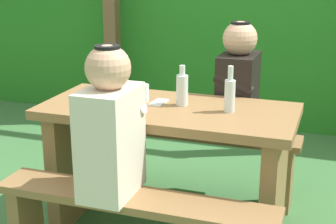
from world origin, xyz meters
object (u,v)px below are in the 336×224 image
(cell_phone, at_px, (159,103))
(bottle_left, at_px, (230,94))
(bench_near, at_px, (134,220))
(person_white_shirt, at_px, (110,127))
(person_black_coat, at_px, (238,84))
(bottle_right, at_px, (182,89))
(drinking_glass, at_px, (142,93))
(bench_far, at_px, (193,148))
(picnic_table, at_px, (168,148))

(cell_phone, bearing_deg, bottle_left, -1.47)
(bench_near, xyz_separation_m, bottle_left, (0.34, 0.52, 0.53))
(person_white_shirt, distance_m, person_black_coat, 1.08)
(bottle_left, relative_size, bottle_right, 1.10)
(person_white_shirt, bearing_deg, drinking_glass, 96.42)
(bench_far, xyz_separation_m, person_white_shirt, (-0.11, -1.01, 0.46))
(person_black_coat, bearing_deg, picnic_table, -119.62)
(drinking_glass, relative_size, bottle_left, 0.40)
(picnic_table, bearing_deg, bench_far, 90.00)
(person_white_shirt, distance_m, cell_phone, 0.55)
(person_white_shirt, distance_m, bottle_right, 0.59)
(picnic_table, bearing_deg, drinking_glass, 161.87)
(drinking_glass, height_order, bottle_left, bottle_left)
(person_white_shirt, bearing_deg, cell_phone, 85.82)
(bench_near, bearing_deg, cell_phone, 97.29)
(bottle_left, xyz_separation_m, bottle_right, (-0.27, 0.04, -0.01))
(bench_near, xyz_separation_m, person_black_coat, (0.29, 1.01, 0.46))
(bench_far, relative_size, person_white_shirt, 1.95)
(person_white_shirt, bearing_deg, bottle_right, 72.60)
(bench_far, relative_size, drinking_glass, 14.22)
(cell_phone, bearing_deg, bench_far, 83.66)
(drinking_glass, xyz_separation_m, bottle_left, (0.51, -0.04, 0.05))
(picnic_table, bearing_deg, person_black_coat, 60.38)
(bench_near, height_order, bench_far, same)
(person_black_coat, distance_m, bottle_right, 0.51)
(bench_near, bearing_deg, bottle_right, 83.51)
(drinking_glass, bearing_deg, bench_far, 68.86)
(bench_near, bearing_deg, bottle_left, 57.22)
(bench_near, bearing_deg, person_black_coat, 74.18)
(bench_far, xyz_separation_m, bottle_right, (0.06, -0.45, 0.52))
(person_white_shirt, xyz_separation_m, bottle_left, (0.45, 0.52, 0.07))
(bench_far, distance_m, bottle_right, 0.70)
(person_white_shirt, xyz_separation_m, drinking_glass, (-0.06, 0.56, 0.02))
(person_black_coat, bearing_deg, bottle_right, -116.32)
(person_white_shirt, height_order, person_black_coat, same)
(drinking_glass, bearing_deg, bottle_right, -0.79)
(picnic_table, bearing_deg, cell_phone, 146.96)
(person_white_shirt, relative_size, bottle_right, 3.19)
(drinking_glass, distance_m, bottle_left, 0.52)
(person_white_shirt, height_order, bottle_right, person_white_shirt)
(person_black_coat, xyz_separation_m, bottle_right, (-0.22, -0.45, 0.06))
(bench_far, relative_size, person_black_coat, 1.95)
(drinking_glass, distance_m, cell_phone, 0.11)
(picnic_table, xyz_separation_m, drinking_glass, (-0.17, 0.06, 0.29))
(bottle_left, bearing_deg, person_white_shirt, -130.71)
(person_white_shirt, height_order, drinking_glass, person_white_shirt)
(bench_near, xyz_separation_m, drinking_glass, (-0.17, 0.56, 0.48))
(bottle_right, bearing_deg, bench_near, -96.49)
(person_black_coat, height_order, bottle_right, person_black_coat)
(bench_far, bearing_deg, cell_phone, -98.73)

